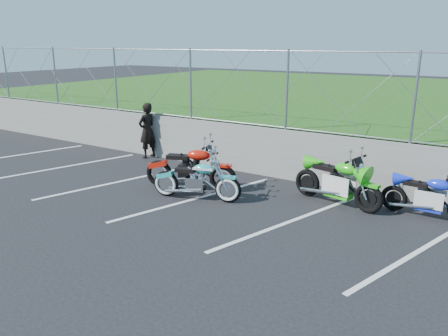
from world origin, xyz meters
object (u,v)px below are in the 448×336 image
Objects in this scene: sportbike_blue at (429,198)px; person_standing at (147,131)px; naked_orange at (192,170)px; sportbike_green at (338,183)px; cruiser_turquoise at (198,182)px.

person_standing reaches higher than sportbike_blue.
person_standing is (-8.10, 0.60, 0.43)m from sportbike_blue.
sportbike_blue is (5.13, 1.14, -0.08)m from naked_orange.
sportbike_green reaches higher than sportbike_blue.
person_standing is at bearing 131.56° from cruiser_turquoise.
cruiser_turquoise is 0.75m from naked_orange.
naked_orange reaches higher than sportbike_blue.
cruiser_turquoise is 1.21× the size of person_standing.
naked_orange reaches higher than sportbike_green.
sportbike_green is 1.82m from sportbike_blue.
person_standing is (-6.30, 0.87, 0.36)m from sportbike_green.
sportbike_green is at bearing -168.70° from sportbike_blue.
cruiser_turquoise is at bearing -157.25° from sportbike_blue.
cruiser_turquoise reaches higher than sportbike_blue.
naked_orange is 1.20× the size of sportbike_blue.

